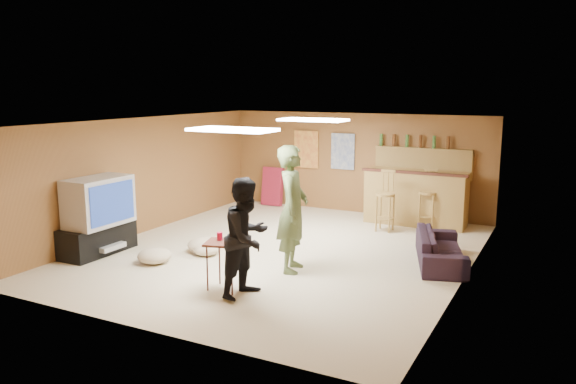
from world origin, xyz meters
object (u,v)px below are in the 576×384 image
at_px(tv_body, 98,201).
at_px(bar_counter, 416,198).
at_px(sofa, 441,248).
at_px(person_olive, 293,209).
at_px(person_black, 247,237).
at_px(tray_table, 226,266).

height_order(tv_body, bar_counter, tv_body).
bearing_deg(sofa, person_olive, 107.52).
xyz_separation_m(person_olive, person_black, (-0.07, -1.21, -0.16)).
xyz_separation_m(tv_body, person_olive, (3.24, 0.70, 0.06)).
distance_m(person_olive, tray_table, 1.39).
xyz_separation_m(person_black, tray_table, (-0.38, 0.04, -0.46)).
xyz_separation_m(person_olive, sofa, (1.94, 1.35, -0.71)).
distance_m(person_black, tray_table, 0.60).
relative_size(bar_counter, tray_table, 2.93).
relative_size(person_olive, tray_table, 2.81).
relative_size(tv_body, tray_table, 1.61).
distance_m(tv_body, tray_table, 2.89).
relative_size(tv_body, person_black, 0.69).
relative_size(tv_body, bar_counter, 0.55).
relative_size(bar_counter, person_black, 1.25).
xyz_separation_m(tv_body, person_black, (3.17, -0.51, -0.10)).
bearing_deg(sofa, tray_table, 119.17).
height_order(sofa, tray_table, tray_table).
xyz_separation_m(sofa, tray_table, (-2.39, -2.52, 0.09)).
distance_m(bar_counter, sofa, 2.63).
xyz_separation_m(tv_body, bar_counter, (4.15, 4.45, -0.35)).
xyz_separation_m(tv_body, sofa, (5.18, 2.05, -0.65)).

